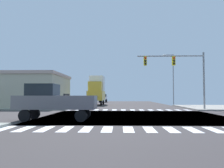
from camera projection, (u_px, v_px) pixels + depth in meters
ground at (134, 116)px, 18.25m from camera, size 90.00×90.00×0.05m
sidewalk_corner_nw at (30, 107)px, 30.66m from camera, size 12.00×12.00×0.14m
crosswalk_near at (139, 129)px, 10.98m from camera, size 13.50×2.00×0.01m
crosswalk_far at (128, 110)px, 25.55m from camera, size 13.50×2.00×0.01m
traffic_signal_mast at (177, 67)px, 25.82m from camera, size 7.45×0.55×6.41m
street_lamp at (172, 75)px, 38.69m from camera, size 1.78×0.32×8.50m
bank_building at (5, 90)px, 32.10m from camera, size 17.70×10.27×4.55m
pickup_nearside_1 at (54, 100)px, 15.00m from camera, size 5.10×2.00×2.35m
sedan_farside_1 at (103, 97)px, 53.82m from camera, size 1.80×4.30×1.88m
box_truck_outer_1 at (97, 90)px, 39.03m from camera, size 2.40×7.20×4.85m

